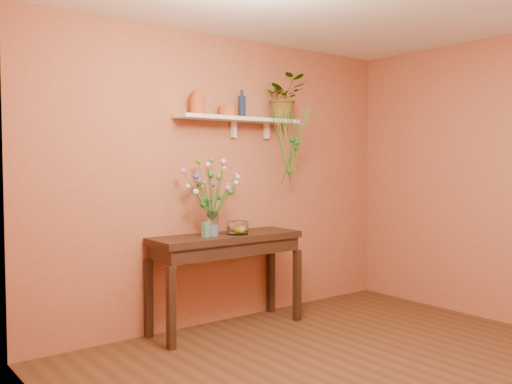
% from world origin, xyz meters
% --- Properties ---
extents(room, '(4.04, 4.04, 2.70)m').
position_xyz_m(room, '(0.00, 0.00, 1.35)').
color(room, '#51341E').
rests_on(room, ground).
extents(sideboard, '(1.42, 0.46, 0.86)m').
position_xyz_m(sideboard, '(-0.18, 1.75, 0.74)').
color(sideboard, '#362216').
rests_on(sideboard, ground).
extents(wall_shelf, '(1.30, 0.24, 0.19)m').
position_xyz_m(wall_shelf, '(0.06, 1.87, 1.92)').
color(wall_shelf, white).
rests_on(wall_shelf, room).
extents(terracotta_jug, '(0.14, 0.14, 0.23)m').
position_xyz_m(terracotta_jug, '(-0.40, 1.88, 2.05)').
color(terracotta_jug, '#B55F2E').
rests_on(terracotta_jug, wall_shelf).
extents(terracotta_pot, '(0.19, 0.19, 0.10)m').
position_xyz_m(terracotta_pot, '(-0.07, 1.90, 1.99)').
color(terracotta_pot, '#B55F2E').
rests_on(terracotta_pot, wall_shelf).
extents(blue_bottle, '(0.09, 0.09, 0.26)m').
position_xyz_m(blue_bottle, '(0.09, 1.89, 2.04)').
color(blue_bottle, '#142445').
rests_on(blue_bottle, wall_shelf).
extents(spider_plant, '(0.49, 0.46, 0.44)m').
position_xyz_m(spider_plant, '(0.58, 1.86, 2.16)').
color(spider_plant, '#1B661D').
rests_on(spider_plant, wall_shelf).
extents(plant_fronds, '(0.52, 0.43, 0.72)m').
position_xyz_m(plant_fronds, '(0.56, 1.71, 1.67)').
color(plant_fronds, '#1B661D').
rests_on(plant_fronds, wall_shelf).
extents(glass_vase, '(0.11, 0.11, 0.22)m').
position_xyz_m(glass_vase, '(-0.34, 1.73, 0.96)').
color(glass_vase, white).
rests_on(glass_vase, sideboard).
extents(bouquet, '(0.58, 0.57, 0.56)m').
position_xyz_m(bouquet, '(-0.36, 1.75, 1.32)').
color(bouquet, '#386B28').
rests_on(bouquet, glass_vase).
extents(glass_bowl, '(0.20, 0.20, 0.12)m').
position_xyz_m(glass_bowl, '(-0.10, 1.70, 0.92)').
color(glass_bowl, white).
rests_on(glass_bowl, sideboard).
extents(lemon, '(0.07, 0.07, 0.07)m').
position_xyz_m(lemon, '(-0.08, 1.69, 0.91)').
color(lemon, yellow).
rests_on(lemon, glass_bowl).
extents(carton, '(0.08, 0.07, 0.13)m').
position_xyz_m(carton, '(-0.44, 1.70, 0.93)').
color(carton, '#34627E').
rests_on(carton, sideboard).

